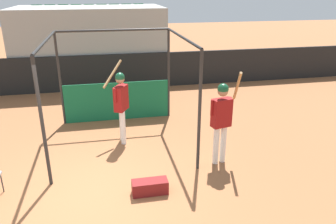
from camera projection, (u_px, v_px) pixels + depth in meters
The scene contains 7 objects.
ground_plane at pixel (91, 197), 6.34m from camera, with size 60.00×60.00×0.00m, color #935B38.
outfield_wall at pixel (92, 73), 12.55m from camera, with size 24.00×0.12×1.37m.
bleacher_section at pixel (91, 44), 13.76m from camera, with size 5.95×3.20×3.05m.
batting_cage at pixel (117, 88), 8.98m from camera, with size 3.20×3.31×2.69m.
player_batter at pixel (121, 101), 8.17m from camera, with size 0.64×0.96×2.03m.
player_waiting at pixel (222, 116), 7.16m from camera, with size 0.71×0.56×2.17m.
equipment_bag at pixel (150, 187), 6.40m from camera, with size 0.70×0.28×0.28m.
Camera 1 is at (0.42, -5.51, 3.82)m, focal length 35.00 mm.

